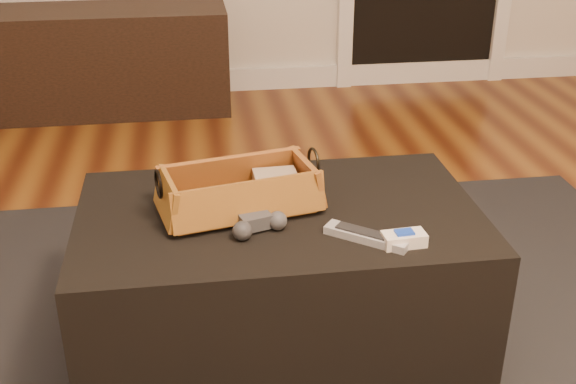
{
  "coord_description": "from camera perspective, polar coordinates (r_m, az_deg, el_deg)",
  "views": [
    {
      "loc": [
        -0.03,
        -1.16,
        1.26
      ],
      "look_at": [
        0.2,
        0.4,
        0.49
      ],
      "focal_mm": 45.0,
      "sensor_mm": 36.0,
      "label": 1
    }
  ],
  "objects": [
    {
      "name": "baseboard",
      "position": [
        4.08,
        -7.53,
        8.64
      ],
      "size": [
        5.0,
        0.04,
        0.12
      ],
      "primitive_type": "cube",
      "color": "white",
      "rests_on": "floor"
    },
    {
      "name": "cream_gadget",
      "position": [
        1.66,
        9.14,
        -3.67
      ],
      "size": [
        0.1,
        0.06,
        0.04
      ],
      "color": "white",
      "rests_on": "ottoman"
    },
    {
      "name": "game_controller",
      "position": [
        1.69,
        -2.38,
        -2.51
      ],
      "size": [
        0.15,
        0.11,
        0.05
      ],
      "color": "#37383A",
      "rests_on": "ottoman"
    },
    {
      "name": "media_cabinet",
      "position": [
        3.83,
        -14.91,
        9.99
      ],
      "size": [
        1.32,
        0.45,
        0.52
      ],
      "primitive_type": "cube",
      "color": "black",
      "rests_on": "floor"
    },
    {
      "name": "silver_remote",
      "position": [
        1.67,
        6.24,
        -3.49
      ],
      "size": [
        0.19,
        0.16,
        0.02
      ],
      "color": "#ADAFB5",
      "rests_on": "ottoman"
    },
    {
      "name": "ottoman",
      "position": [
        1.9,
        -0.69,
        -7.11
      ],
      "size": [
        1.0,
        0.6,
        0.42
      ],
      "primitive_type": "cube",
      "color": "black",
      "rests_on": "area_rug"
    },
    {
      "name": "tv_remote",
      "position": [
        1.77,
        -4.32,
        -1.0
      ],
      "size": [
        0.21,
        0.11,
        0.02
      ],
      "primitive_type": "cube",
      "rotation": [
        0.0,
        0.0,
        0.31
      ],
      "color": "black",
      "rests_on": "wicker_basket"
    },
    {
      "name": "area_rug",
      "position": [
        1.99,
        -0.46,
        -13.12
      ],
      "size": [
        2.6,
        2.0,
        0.01
      ],
      "primitive_type": "cube",
      "color": "black",
      "rests_on": "floor"
    },
    {
      "name": "cloth_bundle",
      "position": [
        1.84,
        -1.02,
        0.71
      ],
      "size": [
        0.11,
        0.08,
        0.06
      ],
      "primitive_type": "cube",
      "rotation": [
        0.0,
        0.0,
        0.03
      ],
      "color": "tan",
      "rests_on": "wicker_basket"
    },
    {
      "name": "wicker_basket",
      "position": [
        1.78,
        -3.86,
        -0.08
      ],
      "size": [
        0.43,
        0.28,
        0.14
      ],
      "color": "#9F6223",
      "rests_on": "ottoman"
    }
  ]
}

